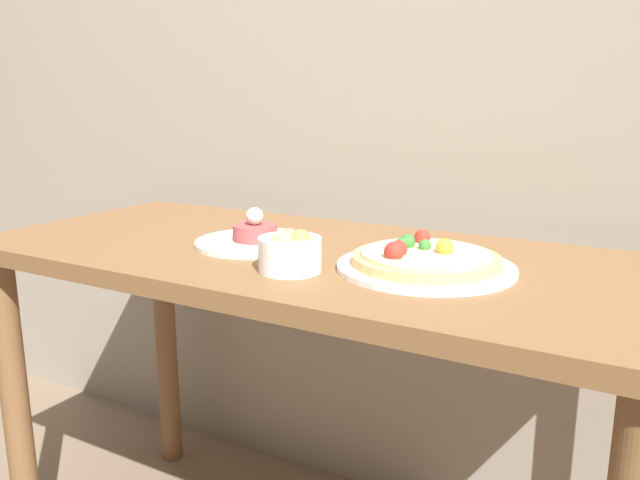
# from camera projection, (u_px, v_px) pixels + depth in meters

# --- Properties ---
(back_wall) EXTENTS (8.00, 0.05, 2.60)m
(back_wall) POSITION_uv_depth(u_px,v_px,m) (395.00, 3.00, 1.49)
(back_wall) COLOR gray
(back_wall) RESTS_ON ground_plane
(dining_table) EXTENTS (1.37, 0.61, 0.78)m
(dining_table) POSITION_uv_depth(u_px,v_px,m) (304.00, 308.00, 1.27)
(dining_table) COLOR brown
(dining_table) RESTS_ON ground_plane
(pizza_plate) EXTENTS (0.31, 0.31, 0.06)m
(pizza_plate) POSITION_uv_depth(u_px,v_px,m) (425.00, 261.00, 1.09)
(pizza_plate) COLOR white
(pizza_plate) RESTS_ON dining_table
(tartare_plate) EXTENTS (0.25, 0.25, 0.08)m
(tartare_plate) POSITION_uv_depth(u_px,v_px,m) (255.00, 238.00, 1.28)
(tartare_plate) COLOR white
(tartare_plate) RESTS_ON dining_table
(small_bowl) EXTENTS (0.11, 0.11, 0.08)m
(small_bowl) POSITION_uv_depth(u_px,v_px,m) (290.00, 252.00, 1.08)
(small_bowl) COLOR white
(small_bowl) RESTS_ON dining_table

